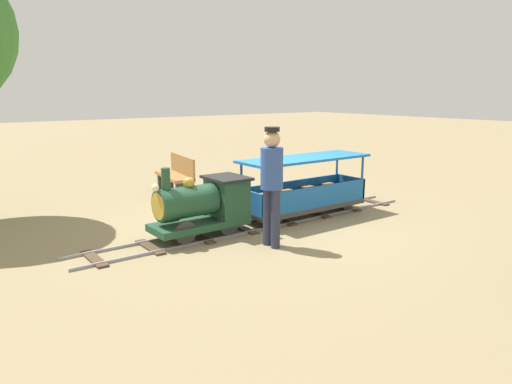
{
  "coord_description": "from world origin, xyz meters",
  "views": [
    {
      "loc": [
        -5.74,
        4.54,
        2.07
      ],
      "look_at": [
        0.0,
        0.26,
        0.55
      ],
      "focal_mm": 33.3,
      "sensor_mm": 36.0,
      "label": 1
    }
  ],
  "objects": [
    {
      "name": "conductor_person",
      "position": [
        -0.9,
        0.67,
        0.96
      ],
      "size": [
        0.3,
        0.3,
        1.62
      ],
      "color": "#282D47",
      "rests_on": "ground_plane"
    },
    {
      "name": "locomotive",
      "position": [
        0.0,
        1.19,
        0.48
      ],
      "size": [
        0.67,
        1.45,
        1.03
      ],
      "color": "#1E472D",
      "rests_on": "ground_plane"
    },
    {
      "name": "ground_plane",
      "position": [
        0.0,
        0.0,
        0.0
      ],
      "size": [
        60.0,
        60.0,
        0.0
      ],
      "primitive_type": "plane",
      "color": "#8C7A56"
    },
    {
      "name": "park_bench",
      "position": [
        2.67,
        0.25,
        0.42
      ],
      "size": [
        1.34,
        0.58,
        0.82
      ],
      "color": "olive",
      "rests_on": "ground_plane"
    },
    {
      "name": "passenger_car",
      "position": [
        0.0,
        -0.75,
        0.42
      ],
      "size": [
        0.77,
        2.35,
        0.97
      ],
      "color": "#3F3F3F",
      "rests_on": "ground_plane"
    },
    {
      "name": "track",
      "position": [
        0.0,
        0.15,
        0.02
      ],
      "size": [
        0.71,
        6.05,
        0.04
      ],
      "color": "gray",
      "rests_on": "ground_plane"
    }
  ]
}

